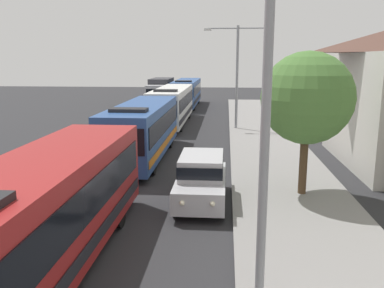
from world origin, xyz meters
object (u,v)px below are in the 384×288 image
at_px(streetlamp_near, 268,64).
at_px(box_truck_oncoming, 161,91).
at_px(bus_fourth_in_line, 187,92).
at_px(bus_middle, 172,104).
at_px(white_suv, 201,177).
at_px(roadside_tree, 307,98).
at_px(streetlamp_mid, 237,67).
at_px(bus_second_in_line, 143,129).
at_px(bus_lead, 44,211).

bearing_deg(streetlamp_near, box_truck_oncoming, 102.11).
distance_m(bus_fourth_in_line, box_truck_oncoming, 3.62).
distance_m(bus_middle, white_suv, 19.70).
bearing_deg(bus_fourth_in_line, box_truck_oncoming, 155.80).
relative_size(bus_middle, streetlamp_near, 1.39).
distance_m(bus_fourth_in_line, roadside_tree, 32.18).
bearing_deg(white_suv, streetlamp_mid, 84.21).
relative_size(streetlamp_near, roadside_tree, 1.53).
height_order(box_truck_oncoming, streetlamp_mid, streetlamp_mid).
relative_size(bus_fourth_in_line, white_suv, 2.63).
distance_m(bus_middle, bus_fourth_in_line, 12.88).
height_order(white_suv, box_truck_oncoming, box_truck_oncoming).
bearing_deg(white_suv, bus_fourth_in_line, 96.55).
xyz_separation_m(bus_middle, streetlamp_near, (5.40, -26.20, 3.73)).
xyz_separation_m(bus_middle, bus_fourth_in_line, (-0.00, 12.88, -0.00)).
bearing_deg(white_suv, box_truck_oncoming, 101.73).
xyz_separation_m(bus_second_in_line, white_suv, (3.70, -6.93, -0.66)).
xyz_separation_m(bus_fourth_in_line, streetlamp_near, (5.40, -39.08, 3.73)).
xyz_separation_m(box_truck_oncoming, streetlamp_mid, (8.70, -16.93, 3.20)).
relative_size(bus_lead, box_truck_oncoming, 1.47).
xyz_separation_m(bus_middle, roadside_tree, (7.73, -18.28, 2.32)).
height_order(streetlamp_near, streetlamp_mid, streetlamp_near).
xyz_separation_m(bus_second_in_line, bus_fourth_in_line, (0.00, 25.28, 0.00)).
bearing_deg(white_suv, streetlamp_near, -76.08).
bearing_deg(box_truck_oncoming, bus_middle, -77.05).
xyz_separation_m(white_suv, streetlamp_near, (1.70, -6.86, 4.39)).
relative_size(bus_second_in_line, roadside_tree, 1.85).
distance_m(white_suv, box_truck_oncoming, 34.42).
height_order(bus_second_in_line, bus_fourth_in_line, same).
xyz_separation_m(streetlamp_near, roadside_tree, (2.33, 7.92, -1.42)).
distance_m(bus_second_in_line, bus_middle, 12.41).
xyz_separation_m(bus_second_in_line, streetlamp_mid, (5.40, 9.83, 3.22)).
relative_size(bus_lead, white_suv, 2.42).
xyz_separation_m(bus_lead, bus_second_in_line, (-0.00, 12.53, -0.00)).
xyz_separation_m(white_suv, box_truck_oncoming, (-7.00, 33.70, 0.67)).
relative_size(bus_lead, streetlamp_near, 1.26).
xyz_separation_m(bus_middle, white_suv, (3.70, -19.34, -0.66)).
xyz_separation_m(bus_second_in_line, roadside_tree, (7.73, -5.87, 2.32)).
height_order(white_suv, roadside_tree, roadside_tree).
relative_size(bus_middle, bus_fourth_in_line, 1.01).
distance_m(white_suv, roadside_tree, 5.12).
relative_size(white_suv, box_truck_oncoming, 0.61).
height_order(bus_middle, roadside_tree, roadside_tree).
xyz_separation_m(bus_second_in_line, bus_middle, (0.00, 12.41, 0.00)).
bearing_deg(box_truck_oncoming, white_suv, -78.27).
distance_m(bus_lead, roadside_tree, 10.46).
xyz_separation_m(white_suv, roadside_tree, (4.03, 1.06, 2.97)).
height_order(bus_fourth_in_line, box_truck_oncoming, bus_fourth_in_line).
bearing_deg(streetlamp_mid, white_suv, -95.79).
bearing_deg(roadside_tree, bus_second_in_line, 142.80).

